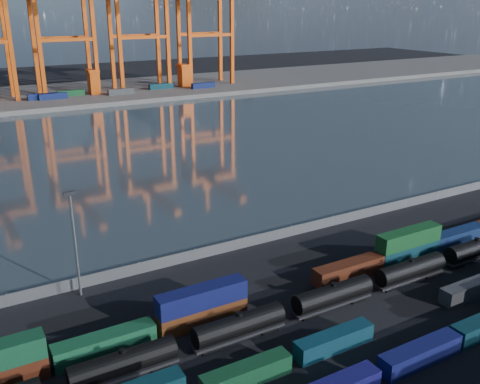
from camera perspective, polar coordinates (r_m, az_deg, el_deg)
ground at (r=77.11m, az=11.47°, el=-13.61°), size 700.00×700.00×0.00m
harbor_water at (r=164.08m, az=-13.17°, el=4.33°), size 700.00×700.00×0.00m
far_quay at (r=264.32m, az=-20.07°, el=9.54°), size 700.00×70.00×2.00m
container_row_south at (r=65.87m, az=13.53°, el=-18.19°), size 139.68×2.43×5.18m
container_row_mid at (r=68.66m, az=7.09°, el=-16.15°), size 141.05×2.29×4.88m
container_row_north at (r=77.13m, az=0.09°, el=-11.24°), size 141.58×2.61×5.56m
tanker_string at (r=68.69m, az=-5.96°, el=-15.83°), size 121.67×2.83×4.05m
waterfront_fence at (r=96.44m, az=0.59°, el=-5.39°), size 160.12×0.12×2.20m
yard_light_mast at (r=81.48m, az=-17.23°, el=-4.80°), size 1.60×0.40×16.60m
gantry_cranes at (r=253.23m, az=-22.65°, el=18.38°), size 201.78×51.41×69.62m
quay_containers at (r=248.11m, az=-22.01°, el=9.26°), size 172.58×10.99×2.60m
straddle_carriers at (r=253.17m, az=-20.38°, el=10.68°), size 140.00×7.00×11.10m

